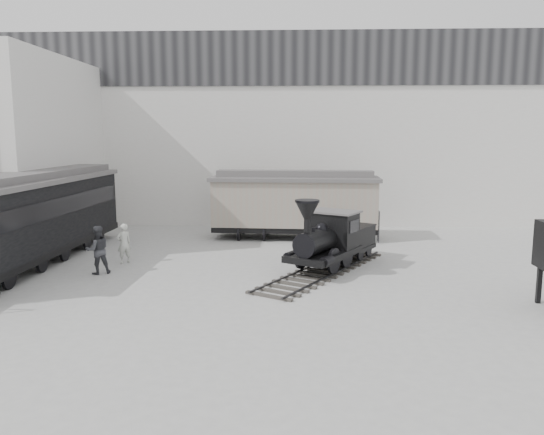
{
  "coord_description": "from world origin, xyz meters",
  "views": [
    {
      "loc": [
        -0.03,
        -16.69,
        5.2
      ],
      "look_at": [
        -0.86,
        4.12,
        2.0
      ],
      "focal_mm": 35.0,
      "sensor_mm": 36.0,
      "label": 1
    }
  ],
  "objects_px": {
    "visitor_a": "(124,243)",
    "locomotive": "(330,243)",
    "passenger_coach": "(32,217)",
    "boxcar": "(294,203)",
    "visitor_b": "(98,250)"
  },
  "relations": [
    {
      "from": "passenger_coach",
      "to": "visitor_b",
      "type": "distance_m",
      "value": 3.74
    },
    {
      "from": "boxcar",
      "to": "locomotive",
      "type": "bearing_deg",
      "value": -75.07
    },
    {
      "from": "visitor_a",
      "to": "locomotive",
      "type": "bearing_deg",
      "value": 136.25
    },
    {
      "from": "passenger_coach",
      "to": "visitor_b",
      "type": "height_order",
      "value": "passenger_coach"
    },
    {
      "from": "locomotive",
      "to": "visitor_a",
      "type": "xyz_separation_m",
      "value": [
        -8.44,
        0.64,
        -0.23
      ]
    },
    {
      "from": "locomotive",
      "to": "visitor_b",
      "type": "relative_size",
      "value": 4.26
    },
    {
      "from": "locomotive",
      "to": "visitor_a",
      "type": "height_order",
      "value": "locomotive"
    },
    {
      "from": "locomotive",
      "to": "passenger_coach",
      "type": "bearing_deg",
      "value": -151.99
    },
    {
      "from": "boxcar",
      "to": "visitor_b",
      "type": "relative_size",
      "value": 4.65
    },
    {
      "from": "visitor_a",
      "to": "boxcar",
      "type": "bearing_deg",
      "value": 179.79
    },
    {
      "from": "boxcar",
      "to": "passenger_coach",
      "type": "bearing_deg",
      "value": -148.61
    },
    {
      "from": "locomotive",
      "to": "passenger_coach",
      "type": "distance_m",
      "value": 12.17
    },
    {
      "from": "boxcar",
      "to": "visitor_a",
      "type": "distance_m",
      "value": 9.14
    },
    {
      "from": "boxcar",
      "to": "visitor_b",
      "type": "bearing_deg",
      "value": -132.47
    },
    {
      "from": "locomotive",
      "to": "boxcar",
      "type": "distance_m",
      "value": 6.58
    }
  ]
}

